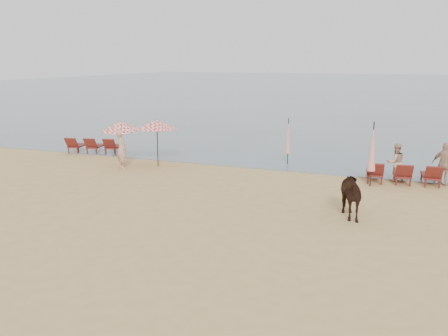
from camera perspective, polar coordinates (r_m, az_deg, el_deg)
The scene contains 12 objects.
ground at distance 12.60m, azimuth -8.59°, elevation -9.47°, with size 120.00×120.00×0.00m, color tan.
sea at distance 90.36m, azimuth 18.16°, elevation 8.84°, with size 160.00×140.00×0.06m, color #51606B.
lounger_cluster_left at distance 25.95m, azimuth -14.60°, elevation 2.53°, with size 2.83×2.04×0.56m.
lounger_cluster_right at distance 20.08m, azimuth 19.76°, elevation -0.58°, with size 2.82×1.88×0.58m.
umbrella_open_left_a at distance 22.00m, azimuth -7.68°, elevation 4.97°, with size 1.82×1.82×2.07m.
umbrella_open_left_b at distance 22.33m, azimuth -11.78°, elevation 4.74°, with size 1.62×1.65×2.06m.
umbrella_closed_left at distance 22.40m, azimuth 7.35°, elevation 3.64°, with size 0.26×0.26×2.10m.
umbrella_closed_right at distance 19.10m, azimuth 16.62°, elevation 2.33°, with size 0.30×0.30×2.43m.
cow at distance 15.31m, azimuth 13.79°, elevation -2.84°, with size 0.79×1.73×1.46m, color black.
beachgoer_left at distance 21.93m, azimuth -11.63°, elevation 2.14°, with size 0.62×0.41×1.70m, color tan.
beachgoer_right_a at distance 20.36m, azimuth 19.02°, elevation 0.62°, with size 0.72×0.56×1.49m, color tan.
beachgoer_right_b at distance 20.28m, azimuth 23.91°, elevation 0.40°, with size 0.96×0.40×1.63m, color tan.
Camera 1 is at (6.01, -10.04, 4.66)m, focal length 40.00 mm.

